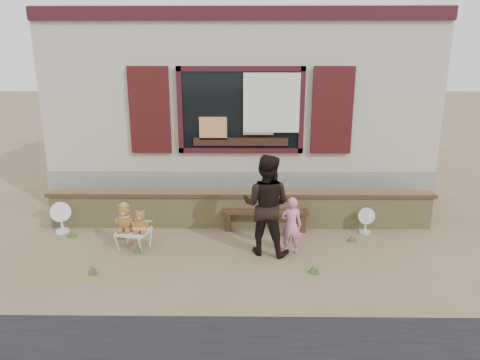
{
  "coord_description": "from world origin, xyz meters",
  "views": [
    {
      "loc": [
        0.08,
        -6.53,
        2.96
      ],
      "look_at": [
        0.0,
        0.6,
        1.0
      ],
      "focal_mm": 32.0,
      "sensor_mm": 36.0,
      "label": 1
    }
  ],
  "objects_px": {
    "bench": "(265,215)",
    "folding_chair": "(133,232)",
    "child": "(291,225)",
    "teddy_bear_left": "(125,217)",
    "teddy_bear_right": "(140,221)",
    "adult": "(266,205)"
  },
  "relations": [
    {
      "from": "teddy_bear_right",
      "to": "adult",
      "type": "bearing_deg",
      "value": 10.83
    },
    {
      "from": "bench",
      "to": "folding_chair",
      "type": "height_order",
      "value": "bench"
    },
    {
      "from": "child",
      "to": "adult",
      "type": "distance_m",
      "value": 0.52
    },
    {
      "from": "bench",
      "to": "adult",
      "type": "height_order",
      "value": "adult"
    },
    {
      "from": "bench",
      "to": "teddy_bear_left",
      "type": "height_order",
      "value": "teddy_bear_left"
    },
    {
      "from": "teddy_bear_right",
      "to": "child",
      "type": "relative_size",
      "value": 0.4
    },
    {
      "from": "folding_chair",
      "to": "teddy_bear_right",
      "type": "relative_size",
      "value": 1.53
    },
    {
      "from": "bench",
      "to": "adult",
      "type": "distance_m",
      "value": 1.1
    },
    {
      "from": "bench",
      "to": "child",
      "type": "bearing_deg",
      "value": -68.76
    },
    {
      "from": "bench",
      "to": "folding_chair",
      "type": "relative_size",
      "value": 2.68
    },
    {
      "from": "teddy_bear_left",
      "to": "adult",
      "type": "bearing_deg",
      "value": 9.52
    },
    {
      "from": "folding_chair",
      "to": "child",
      "type": "xyz_separation_m",
      "value": [
        2.56,
        -0.16,
        0.2
      ]
    },
    {
      "from": "child",
      "to": "teddy_bear_left",
      "type": "bearing_deg",
      "value": -0.98
    },
    {
      "from": "teddy_bear_right",
      "to": "adult",
      "type": "relative_size",
      "value": 0.23
    },
    {
      "from": "adult",
      "to": "bench",
      "type": "bearing_deg",
      "value": -74.24
    },
    {
      "from": "bench",
      "to": "teddy_bear_left",
      "type": "relative_size",
      "value": 3.37
    },
    {
      "from": "folding_chair",
      "to": "teddy_bear_left",
      "type": "distance_m",
      "value": 0.29
    },
    {
      "from": "folding_chair",
      "to": "adult",
      "type": "xyz_separation_m",
      "value": [
        2.16,
        -0.14,
        0.53
      ]
    },
    {
      "from": "teddy_bear_left",
      "to": "teddy_bear_right",
      "type": "height_order",
      "value": "teddy_bear_left"
    },
    {
      "from": "teddy_bear_left",
      "to": "child",
      "type": "distance_m",
      "value": 2.7
    },
    {
      "from": "bench",
      "to": "teddy_bear_right",
      "type": "height_order",
      "value": "teddy_bear_right"
    },
    {
      "from": "child",
      "to": "bench",
      "type": "bearing_deg",
      "value": -66.69
    }
  ]
}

